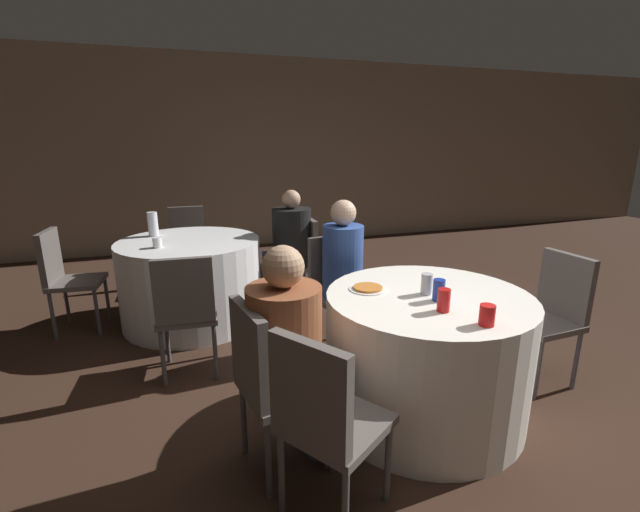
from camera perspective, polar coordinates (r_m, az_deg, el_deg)
The scene contains 22 objects.
ground_plane at distance 2.80m, azimuth 14.07°, elevation -20.63°, with size 16.00×16.00×0.00m, color #382319.
wall_back at distance 6.77m, azimuth -7.71°, elevation 13.30°, with size 16.00×0.06×2.80m.
table_near at distance 2.70m, azimuth 13.82°, elevation -12.61°, with size 1.19×1.19×0.76m.
table_far at distance 4.06m, azimuth -16.73°, elevation -3.18°, with size 1.24×1.24×0.76m.
chair_near_north at distance 3.36m, azimuth 2.13°, elevation -3.52°, with size 0.47×0.47×0.89m.
chair_near_west at distance 2.13m, azimuth -6.98°, elevation -15.36°, with size 0.47×0.47×0.89m.
chair_near_southwest at distance 1.86m, azimuth 0.40°, elevation -20.28°, with size 0.55×0.55×0.89m.
chair_near_east at distance 3.28m, azimuth 28.63°, elevation -5.93°, with size 0.42×0.42×0.89m.
chair_far_north at distance 5.02m, azimuth -17.17°, elevation 2.13°, with size 0.41×0.41×0.89m.
chair_far_east at distance 4.14m, azimuth -2.49°, elevation 0.10°, with size 0.41×0.41×0.89m.
chair_far_west at distance 4.23m, azimuth -30.99°, elevation -1.79°, with size 0.44×0.44×0.89m.
chair_far_south at distance 3.03m, azimuth -17.44°, elevation -6.36°, with size 0.43×0.43×0.89m.
person_black_shirt at distance 4.09m, azimuth -4.58°, elevation 0.88°, with size 0.52×0.37×1.17m.
person_floral_shirt at distance 2.16m, azimuth -3.08°, elevation -13.05°, with size 0.52×0.40×1.16m.
person_blue_shirt at distance 3.21m, azimuth 3.71°, elevation -3.37°, with size 0.35×0.49×1.20m.
pizza_plate_near at distance 2.56m, azimuth 6.40°, elevation -4.28°, with size 0.22×0.22×0.02m.
soda_can_red at distance 2.31m, azimuth 16.17°, elevation -5.69°, with size 0.07×0.07×0.12m.
soda_can_blue at distance 2.45m, azimuth 15.56°, elevation -4.40°, with size 0.07×0.07×0.12m.
soda_can_silver at distance 2.53m, azimuth 14.04°, elevation -3.64°, with size 0.07×0.07×0.12m.
cup_near at distance 2.21m, azimuth 21.38°, elevation -7.36°, with size 0.07×0.07×0.10m.
bottle_far at distance 4.22m, azimuth -21.39°, elevation 3.98°, with size 0.09×0.09×0.22m.
cup_far at distance 3.76m, azimuth -20.87°, elevation 1.68°, with size 0.07×0.07×0.09m.
Camera 1 is at (-1.30, -1.87, 1.62)m, focal length 24.00 mm.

